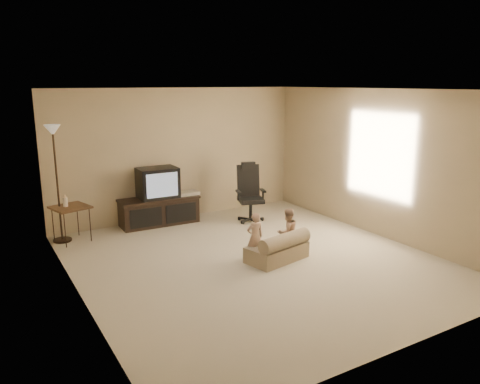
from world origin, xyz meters
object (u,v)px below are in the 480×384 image
Objects in this scene: tv_stand at (159,201)px; toddler_left at (255,237)px; side_table at (70,208)px; floor_lamp at (55,157)px; toddler_right at (287,232)px; child_sofa at (279,249)px; office_chair at (250,200)px.

tv_stand reaches higher than toddler_left.
floor_lamp is at bearing 146.20° from side_table.
tv_stand is at bearing -67.83° from toddler_right.
child_sofa is (0.85, -2.67, -0.26)m from tv_stand.
toddler_left is (-0.30, 0.19, 0.19)m from child_sofa.
floor_lamp is at bearing 123.88° from child_sofa.
side_table reaches higher than child_sofa.
tv_stand is 2.54m from toddler_left.
office_chair is 3.24m from side_table.
toddler_left is at bearing -101.41° from office_chair.
floor_lamp is at bearing -41.32° from toddler_left.
child_sofa is (-0.72, -1.99, -0.22)m from office_chair.
tv_stand is at bearing 174.83° from office_chair.
floor_lamp reaches higher than side_table.
toddler_right is at bearing -40.78° from side_table.
side_table is 0.82× the size of child_sofa.
floor_lamp is 2.64× the size of toddler_left.
office_chair is 1.92m from toddler_right.
office_chair reaches higher than toddler_right.
side_table is 0.85m from floor_lamp.
office_chair is 1.12× the size of child_sofa.
tv_stand reaches higher than side_table.
floor_lamp is 3.90m from toddler_right.
toddler_right is (1.10, -2.54, -0.07)m from tv_stand.
child_sofa is at bearing -91.73° from office_chair.
side_table is (-3.19, 0.48, 0.18)m from office_chair.
side_table is 1.11× the size of toddler_left.
side_table is at bearing -41.98° from toddler_left.
toddler_left is at bearing -75.96° from tv_stand.
office_chair is at bearing 58.48° from child_sofa.
office_chair is at bearing -105.51° from toddler_right.
tv_stand is 0.78× the size of floor_lamp.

